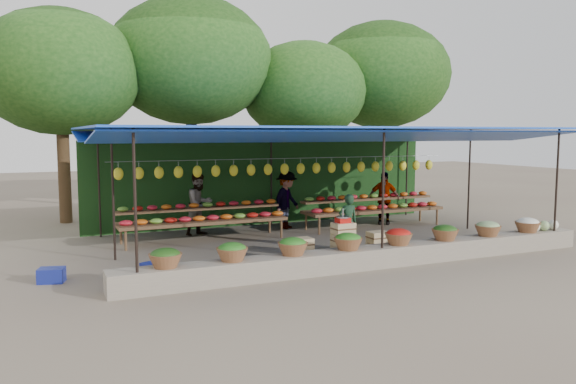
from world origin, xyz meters
name	(u,v)px	position (x,y,z in m)	size (l,w,h in m)	color
ground	(316,242)	(0.00, 0.00, 0.00)	(60.00, 60.00, 0.00)	#6A5A4E
stone_curb	(378,256)	(0.00, -2.75, 0.20)	(10.60, 0.55, 0.40)	slate
stall_canopy	(315,134)	(0.00, 0.07, 2.67)	(10.80, 6.60, 2.82)	black
produce_baskets	(374,239)	(-0.10, -2.75, 0.56)	(8.98, 0.58, 0.34)	brown
netting_backdrop	(268,182)	(0.00, 3.15, 1.25)	(10.60, 0.06, 2.50)	#204819
tree_row	(249,74)	(0.50, 6.09, 4.70)	(16.51, 5.50, 7.12)	#342513
fruit_table_left	(203,217)	(-2.49, 1.35, 0.61)	(4.21, 0.95, 0.93)	#513120
fruit_table_right	(373,206)	(2.51, 1.35, 0.61)	(4.21, 0.95, 0.93)	#513120
crate_counter	(342,244)	(-0.29, -1.80, 0.31)	(2.36, 0.35, 0.77)	tan
weighing_scale	(343,219)	(-0.27, -1.80, 0.84)	(0.30, 0.30, 0.31)	red
vendor_seated	(348,222)	(0.27, -1.08, 0.65)	(0.47, 0.31, 1.29)	#1A3922
customer_left	(200,204)	(-2.37, 2.12, 0.83)	(0.81, 0.63, 1.66)	slate
customer_mid	(287,200)	(0.16, 2.14, 0.81)	(1.05, 0.60, 1.62)	slate
customer_right	(384,198)	(3.08, 1.66, 0.78)	(0.91, 0.38, 1.56)	slate
blue_crate_front	(158,271)	(-4.28, -1.97, 0.16)	(0.54, 0.39, 0.33)	navy
blue_crate_back	(51,275)	(-6.08, -1.40, 0.13)	(0.44, 0.32, 0.27)	navy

